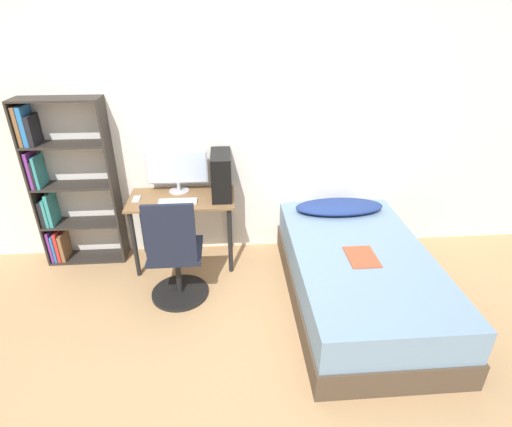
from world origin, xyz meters
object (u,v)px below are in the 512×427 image
office_chair (176,262)px  keyboard (178,202)px  bookshelf (60,187)px  monitor (177,170)px  pc_tower (221,175)px  bed (358,277)px

office_chair → keyboard: office_chair is taller
bookshelf → monitor: (1.12, 0.02, 0.14)m
bookshelf → pc_tower: (1.55, -0.11, 0.13)m
bookshelf → monitor: bearing=0.9°
office_chair → monitor: 0.94m
bookshelf → bed: (2.72, -0.88, -0.56)m
bookshelf → office_chair: 1.42m
bookshelf → bed: bearing=-18.0°
pc_tower → bed: bearing=-33.7°
monitor → keyboard: (0.01, -0.26, -0.22)m
office_chair → bed: 1.60m
office_chair → keyboard: (-0.00, 0.50, 0.34)m
bookshelf → monitor: bookshelf is taller
monitor → pc_tower: pc_tower is taller
office_chair → pc_tower: 0.93m
office_chair → monitor: bearing=91.1°
bookshelf → keyboard: (1.14, -0.24, -0.08)m
monitor → pc_tower: bearing=-16.2°
bed → pc_tower: bearing=146.3°
bed → keyboard: 1.78m
monitor → pc_tower: 0.44m
bookshelf → office_chair: (1.14, -0.74, -0.41)m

